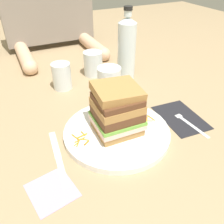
# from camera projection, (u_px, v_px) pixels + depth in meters

# --- Properties ---
(ground_plane) EXTENTS (3.00, 3.00, 0.00)m
(ground_plane) POSITION_uv_depth(u_px,v_px,m) (112.00, 134.00, 0.65)
(ground_plane) COLOR #9E8460
(main_plate) EXTENTS (0.29, 0.29, 0.02)m
(main_plate) POSITION_uv_depth(u_px,v_px,m) (117.00, 132.00, 0.65)
(main_plate) COLOR white
(main_plate) RESTS_ON ground_plane
(sandwich) EXTENTS (0.13, 0.12, 0.13)m
(sandwich) POSITION_uv_depth(u_px,v_px,m) (117.00, 111.00, 0.61)
(sandwich) COLOR #A87A42
(sandwich) RESTS_ON main_plate
(carrot_shred_0) EXTENTS (0.03, 0.01, 0.00)m
(carrot_shred_0) POSITION_uv_depth(u_px,v_px,m) (82.00, 136.00, 0.62)
(carrot_shred_0) COLOR orange
(carrot_shred_0) RESTS_ON main_plate
(carrot_shred_1) EXTENTS (0.01, 0.03, 0.00)m
(carrot_shred_1) POSITION_uv_depth(u_px,v_px,m) (76.00, 137.00, 0.61)
(carrot_shred_1) COLOR orange
(carrot_shred_1) RESTS_ON main_plate
(carrot_shred_2) EXTENTS (0.01, 0.02, 0.00)m
(carrot_shred_2) POSITION_uv_depth(u_px,v_px,m) (83.00, 133.00, 0.63)
(carrot_shred_2) COLOR orange
(carrot_shred_2) RESTS_ON main_plate
(carrot_shred_3) EXTENTS (0.02, 0.02, 0.00)m
(carrot_shred_3) POSITION_uv_depth(u_px,v_px,m) (84.00, 140.00, 0.61)
(carrot_shred_3) COLOR orange
(carrot_shred_3) RESTS_ON main_plate
(carrot_shred_4) EXTENTS (0.02, 0.02, 0.00)m
(carrot_shred_4) POSITION_uv_depth(u_px,v_px,m) (78.00, 143.00, 0.60)
(carrot_shred_4) COLOR orange
(carrot_shred_4) RESTS_ON main_plate
(carrot_shred_5) EXTENTS (0.02, 0.01, 0.00)m
(carrot_shred_5) POSITION_uv_depth(u_px,v_px,m) (87.00, 143.00, 0.60)
(carrot_shred_5) COLOR orange
(carrot_shred_5) RESTS_ON main_plate
(carrot_shred_6) EXTENTS (0.02, 0.01, 0.00)m
(carrot_shred_6) POSITION_uv_depth(u_px,v_px,m) (76.00, 144.00, 0.59)
(carrot_shred_6) COLOR orange
(carrot_shred_6) RESTS_ON main_plate
(carrot_shred_7) EXTENTS (0.03, 0.01, 0.00)m
(carrot_shred_7) POSITION_uv_depth(u_px,v_px,m) (80.00, 140.00, 0.61)
(carrot_shred_7) COLOR orange
(carrot_shred_7) RESTS_ON main_plate
(carrot_shred_8) EXTENTS (0.01, 0.03, 0.00)m
(carrot_shred_8) POSITION_uv_depth(u_px,v_px,m) (141.00, 118.00, 0.68)
(carrot_shred_8) COLOR orange
(carrot_shred_8) RESTS_ON main_plate
(carrot_shred_9) EXTENTS (0.01, 0.03, 0.00)m
(carrot_shred_9) POSITION_uv_depth(u_px,v_px,m) (151.00, 118.00, 0.68)
(carrot_shred_9) COLOR orange
(carrot_shred_9) RESTS_ON main_plate
(carrot_shred_10) EXTENTS (0.02, 0.01, 0.00)m
(carrot_shred_10) POSITION_uv_depth(u_px,v_px,m) (150.00, 121.00, 0.67)
(carrot_shred_10) COLOR orange
(carrot_shred_10) RESTS_ON main_plate
(carrot_shred_11) EXTENTS (0.02, 0.02, 0.00)m
(carrot_shred_11) POSITION_uv_depth(u_px,v_px,m) (147.00, 119.00, 0.68)
(carrot_shred_11) COLOR orange
(carrot_shred_11) RESTS_ON main_plate
(carrot_shred_12) EXTENTS (0.01, 0.02, 0.00)m
(carrot_shred_12) POSITION_uv_depth(u_px,v_px,m) (143.00, 118.00, 0.68)
(carrot_shred_12) COLOR orange
(carrot_shred_12) RESTS_ON main_plate
(napkin_dark) EXTENTS (0.12, 0.17, 0.00)m
(napkin_dark) POSITION_uv_depth(u_px,v_px,m) (181.00, 117.00, 0.72)
(napkin_dark) COLOR black
(napkin_dark) RESTS_ON ground_plane
(fork) EXTENTS (0.03, 0.17, 0.00)m
(fork) POSITION_uv_depth(u_px,v_px,m) (186.00, 120.00, 0.70)
(fork) COLOR silver
(fork) RESTS_ON napkin_dark
(knife) EXTENTS (0.03, 0.20, 0.00)m
(knife) POSITION_uv_depth(u_px,v_px,m) (58.00, 158.00, 0.58)
(knife) COLOR silver
(knife) RESTS_ON ground_plane
(juice_glass) EXTENTS (0.08, 0.08, 0.09)m
(juice_glass) POSITION_uv_depth(u_px,v_px,m) (109.00, 81.00, 0.83)
(juice_glass) COLOR white
(juice_glass) RESTS_ON ground_plane
(water_bottle) EXTENTS (0.07, 0.07, 0.27)m
(water_bottle) POSITION_uv_depth(u_px,v_px,m) (127.00, 48.00, 0.87)
(water_bottle) COLOR silver
(water_bottle) RESTS_ON ground_plane
(empty_tumbler_0) EXTENTS (0.08, 0.08, 0.09)m
(empty_tumbler_0) POSITION_uv_depth(u_px,v_px,m) (93.00, 63.00, 0.94)
(empty_tumbler_0) COLOR silver
(empty_tumbler_0) RESTS_ON ground_plane
(empty_tumbler_1) EXTENTS (0.07, 0.07, 0.10)m
(empty_tumbler_1) POSITION_uv_depth(u_px,v_px,m) (62.00, 76.00, 0.84)
(empty_tumbler_1) COLOR silver
(empty_tumbler_1) RESTS_ON ground_plane
(napkin_pink) EXTENTS (0.11, 0.11, 0.00)m
(napkin_pink) POSITION_uv_depth(u_px,v_px,m) (52.00, 190.00, 0.50)
(napkin_pink) COLOR pink
(napkin_pink) RESTS_ON ground_plane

